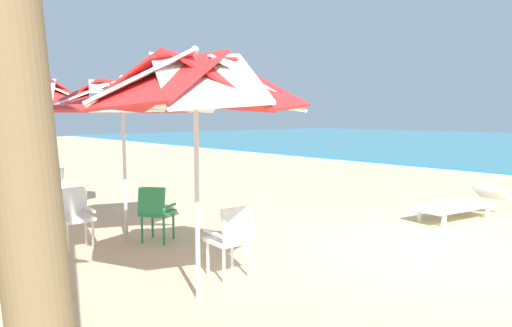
{
  "coord_description": "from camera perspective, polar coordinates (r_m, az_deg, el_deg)",
  "views": [
    {
      "loc": [
        3.18,
        -5.92,
        1.91
      ],
      "look_at": [
        -3.25,
        -0.1,
        1.0
      ],
      "focal_mm": 32.05,
      "sensor_mm": 36.0,
      "label": 1
    }
  ],
  "objects": [
    {
      "name": "sun_lounger_1",
      "position": [
        9.36,
        24.26,
        -4.56
      ],
      "size": [
        1.01,
        2.22,
        0.62
      ],
      "color": "white",
      "rests_on": "ground"
    },
    {
      "name": "plastic_chair_3",
      "position": [
        10.13,
        -27.41,
        -2.71
      ],
      "size": [
        0.56,
        0.58,
        0.87
      ],
      "color": "white",
      "rests_on": "ground"
    },
    {
      "name": "plastic_chair_1",
      "position": [
        7.07,
        -12.42,
        -5.69
      ],
      "size": [
        0.62,
        0.63,
        0.87
      ],
      "color": "#2D8C4C",
      "rests_on": "ground"
    },
    {
      "name": "beach_umbrella_0",
      "position": [
        4.66,
        -7.56,
        9.63
      ],
      "size": [
        2.29,
        2.29,
        2.6
      ],
      "color": "silver",
      "rests_on": "ground"
    },
    {
      "name": "beach_umbrella_1",
      "position": [
        7.09,
        -16.32,
        7.82
      ],
      "size": [
        2.4,
        2.4,
        2.5
      ],
      "color": "silver",
      "rests_on": "ground"
    },
    {
      "name": "plastic_chair_5",
      "position": [
        9.83,
        -23.67,
        -2.78
      ],
      "size": [
        0.49,
        0.47,
        0.87
      ],
      "color": "white",
      "rests_on": "ground"
    },
    {
      "name": "ground_plane",
      "position": [
        6.99,
        19.17,
        -10.22
      ],
      "size": [
        80.0,
        80.0,
        0.0
      ],
      "primitive_type": "plane",
      "color": "#D3B784"
    },
    {
      "name": "beach_umbrella_2",
      "position": [
        9.44,
        -26.41,
        7.79
      ],
      "size": [
        2.36,
        2.36,
        2.67
      ],
      "color": "silver",
      "rests_on": "ground"
    },
    {
      "name": "plastic_chair_2",
      "position": [
        7.12,
        -21.67,
        -5.88
      ],
      "size": [
        0.51,
        0.48,
        0.87
      ],
      "color": "white",
      "rests_on": "ground"
    },
    {
      "name": "plastic_chair_0",
      "position": [
        5.45,
        -3.11,
        -9.06
      ],
      "size": [
        0.5,
        0.48,
        0.87
      ],
      "color": "white",
      "rests_on": "ground"
    }
  ]
}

